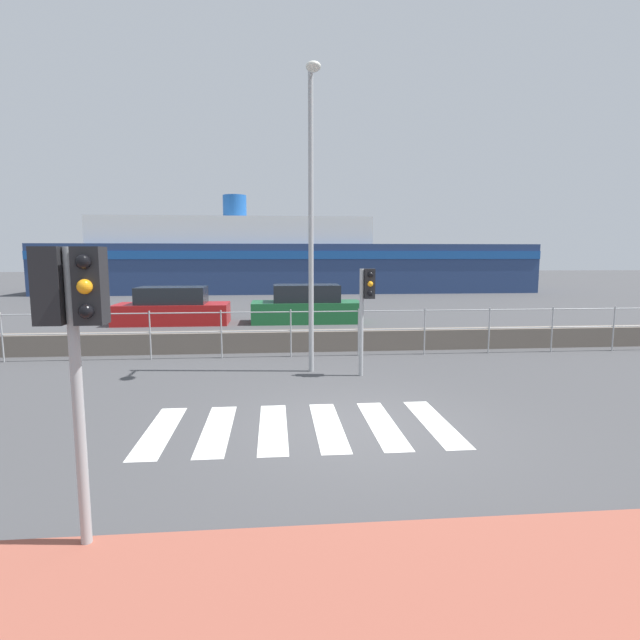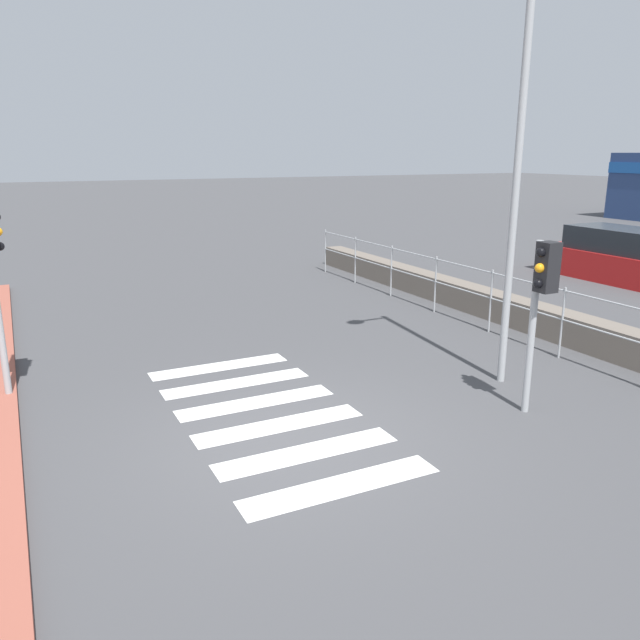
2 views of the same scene
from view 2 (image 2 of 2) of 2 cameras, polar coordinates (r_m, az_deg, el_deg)
The scene contains 7 objects.
ground_plane at distance 8.27m, azimuth -2.32°, elevation -10.96°, with size 160.00×160.00×0.00m, color #424244.
crosswalk at distance 9.09m, azimuth -4.87°, elevation -8.48°, with size 4.95×2.40×0.01m.
seawall at distance 12.21m, azimuth 27.11°, elevation -2.46°, with size 23.03×0.55×0.59m.
harbor_fence at distance 11.39m, azimuth 24.80°, elevation -0.41°, with size 20.76×0.04×1.32m.
traffic_light_far at distance 8.99m, azimuth 19.56°, elevation 2.64°, with size 0.34×0.32×2.48m.
streetlamp at distance 9.98m, azimuth 17.25°, elevation 17.74°, with size 0.32×1.06×6.91m.
parked_car_red at distance 20.27m, azimuth 25.51°, elevation 5.18°, with size 4.51×1.84×1.51m.
Camera 2 is at (6.79, -3.01, 3.64)m, focal length 35.00 mm.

